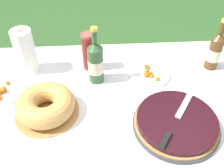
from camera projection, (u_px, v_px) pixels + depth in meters
The scene contains 11 objects.
garden_table at pixel (111, 116), 1.27m from camera, with size 1.85×1.12×0.76m.
tablecloth at pixel (111, 109), 1.24m from camera, with size 1.86×1.13×0.10m.
berry_tart at pixel (176, 123), 1.12m from camera, with size 0.39×0.39×0.06m.
serving_knife at pixel (175, 122), 1.08m from camera, with size 0.23×0.32×0.01m.
bundt_cake at pixel (46, 105), 1.17m from camera, with size 0.31×0.31×0.11m.
cup_stack at pixel (89, 52), 1.39m from camera, with size 0.07×0.07×0.23m.
cider_bottle_green at pixel (96, 62), 1.30m from camera, with size 0.08×0.08×0.32m.
cider_bottle_amber at pixel (215, 51), 1.39m from camera, with size 0.08×0.08×0.31m.
snack_plate_left at pixel (150, 74), 1.40m from camera, with size 0.23×0.23×0.05m.
snack_plate_right at pixel (3, 91), 1.29m from camera, with size 0.21×0.21×0.06m.
paper_towel_roll at pixel (25, 51), 1.36m from camera, with size 0.11×0.11×0.26m.
Camera 1 is at (-0.05, -0.84, 1.67)m, focal length 40.00 mm.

